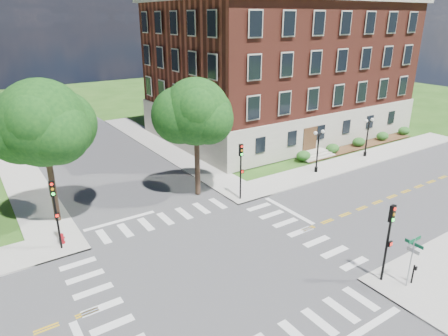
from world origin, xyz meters
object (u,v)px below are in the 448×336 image
traffic_signal_nw (55,206)px  street_sign_pole (412,253)px  twin_lamp_west (318,149)px  twin_lamp_east (367,135)px  fire_hydrant (62,239)px  push_button_post (413,273)px  traffic_signal_se (389,234)px  traffic_signal_ne (241,164)px

traffic_signal_nw → street_sign_pole: traffic_signal_nw is taller
twin_lamp_west → twin_lamp_east: bearing=3.0°
traffic_signal_nw → twin_lamp_east: size_ratio=1.13×
traffic_signal_nw → street_sign_pole: bearing=-44.4°
traffic_signal_nw → fire_hydrant: 2.79m
street_sign_pole → push_button_post: (0.48, -0.03, -1.51)m
traffic_signal_se → twin_lamp_east: (17.65, 14.94, -0.66)m
traffic_signal_se → push_button_post: bearing=-44.6°
traffic_signal_se → twin_lamp_west: (9.63, 14.53, -0.66)m
street_sign_pole → push_button_post: bearing=-3.2°
traffic_signal_nw → street_sign_pole: size_ratio=1.55×
traffic_signal_ne → traffic_signal_se: bearing=-88.8°
street_sign_pole → push_button_post: street_sign_pole is taller
fire_hydrant → traffic_signal_se: bearing=-45.1°
traffic_signal_nw → twin_lamp_west: (24.32, 0.59, -0.66)m
street_sign_pole → push_button_post: size_ratio=2.58×
traffic_signal_se → traffic_signal_ne: size_ratio=1.00×
traffic_signal_ne → twin_lamp_east: 18.00m
traffic_signal_nw → street_sign_pole: 21.55m
street_sign_pole → traffic_signal_se: bearing=121.5°
fire_hydrant → traffic_signal_nw: bearing=-109.1°
traffic_signal_ne → street_sign_pole: (0.98, -14.75, -0.88)m
traffic_signal_ne → traffic_signal_nw: size_ratio=1.00×
twin_lamp_west → push_button_post: twin_lamp_west is taller
traffic_signal_se → traffic_signal_nw: same height
traffic_signal_ne → traffic_signal_nw: same height
twin_lamp_west → fire_hydrant: (-24.11, 0.01, -2.06)m
push_button_post → fire_hydrant: bearing=134.9°
traffic_signal_nw → fire_hydrant: (0.21, 0.60, -2.72)m
traffic_signal_nw → twin_lamp_west: bearing=1.4°
push_button_post → twin_lamp_east: bearing=44.3°
traffic_signal_se → twin_lamp_west: traffic_signal_se is taller
traffic_signal_se → twin_lamp_east: traffic_signal_se is taller
push_button_post → traffic_signal_se: bearing=135.4°
push_button_post → fire_hydrant: (-15.65, 15.70, -0.33)m
traffic_signal_se → traffic_signal_nw: 20.25m
push_button_post → street_sign_pole: bearing=176.8°
twin_lamp_west → fire_hydrant: 24.20m
twin_lamp_east → twin_lamp_west: bearing=-177.0°
twin_lamp_east → street_sign_pole: (-16.95, -16.08, -0.21)m
traffic_signal_nw → fire_hydrant: traffic_signal_nw is taller
traffic_signal_se → street_sign_pole: size_ratio=1.55×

